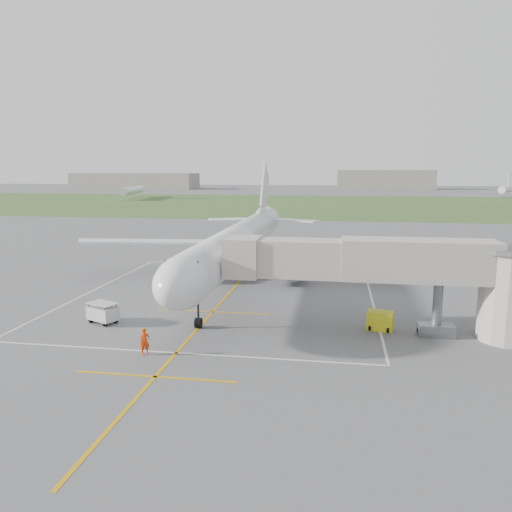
% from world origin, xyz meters
% --- Properties ---
extents(ground, '(700.00, 700.00, 0.00)m').
position_xyz_m(ground, '(0.00, 0.00, 0.00)').
color(ground, '#57575A').
rests_on(ground, ground).
extents(grass_strip, '(700.00, 120.00, 0.02)m').
position_xyz_m(grass_strip, '(0.00, 130.00, 0.01)').
color(grass_strip, '#395726').
rests_on(grass_strip, ground).
extents(apron_markings, '(28.20, 60.00, 0.01)m').
position_xyz_m(apron_markings, '(0.00, -5.82, 0.01)').
color(apron_markings, '#C9910B').
rests_on(apron_markings, ground).
extents(airliner, '(38.93, 46.75, 13.52)m').
position_xyz_m(airliner, '(-0.00, 0.75, 4.39)').
color(airliner, silver).
rests_on(airliner, ground).
extents(jet_bridge, '(23.40, 5.00, 7.20)m').
position_xyz_m(jet_bridge, '(15.72, -13.50, 4.74)').
color(jet_bridge, '#9B958C').
rests_on(jet_bridge, ground).
extents(gpu_unit, '(2.19, 1.74, 1.47)m').
position_xyz_m(gpu_unit, '(14.01, -12.69, 0.72)').
color(gpu_unit, gold).
rests_on(gpu_unit, ground).
extents(baggage_cart, '(2.80, 2.32, 1.68)m').
position_xyz_m(baggage_cart, '(-7.94, -14.51, 0.86)').
color(baggage_cart, '#B7B7B7').
rests_on(baggage_cart, ground).
extents(ramp_worker_nose, '(0.80, 0.72, 1.84)m').
position_xyz_m(ramp_worker_nose, '(-1.95, -20.65, 0.92)').
color(ramp_worker_nose, red).
rests_on(ramp_worker_nose, ground).
extents(ramp_worker_wing, '(0.98, 0.93, 1.60)m').
position_xyz_m(ramp_worker_wing, '(-4.86, 1.11, 0.80)').
color(ramp_worker_wing, '#F53807').
rests_on(ramp_worker_wing, ground).
extents(distant_hangars, '(345.00, 49.00, 12.00)m').
position_xyz_m(distant_hangars, '(-16.15, 265.19, 5.17)').
color(distant_hangars, gray).
rests_on(distant_hangars, ground).
extents(distant_aircraft, '(176.13, 73.45, 8.85)m').
position_xyz_m(distant_aircraft, '(5.80, 172.71, 3.59)').
color(distant_aircraft, silver).
rests_on(distant_aircraft, ground).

